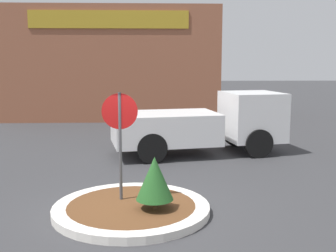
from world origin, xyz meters
TOP-DOWN VIEW (x-y plane):
  - ground_plane at (0.00, 0.00)m, footprint 120.00×120.00m
  - traffic_island at (0.00, 0.00)m, footprint 3.37×3.37m
  - stop_sign at (-0.25, 0.39)m, footprint 0.78×0.07m
  - island_shrub at (0.50, -0.26)m, footprint 0.78×0.78m
  - utility_truck at (2.30, 5.75)m, footprint 6.17×3.16m
  - storefront_building at (-1.70, 16.41)m, footprint 11.65×6.07m

SIDE VIEW (x-z plane):
  - ground_plane at x=0.00m, z-range 0.00..0.00m
  - traffic_island at x=0.00m, z-range 0.00..0.17m
  - island_shrub at x=0.50m, z-range 0.28..1.39m
  - utility_truck at x=2.30m, z-range 0.01..2.13m
  - stop_sign at x=-0.25m, z-range 0.52..3.08m
  - storefront_building at x=-1.70m, z-range 0.00..6.13m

